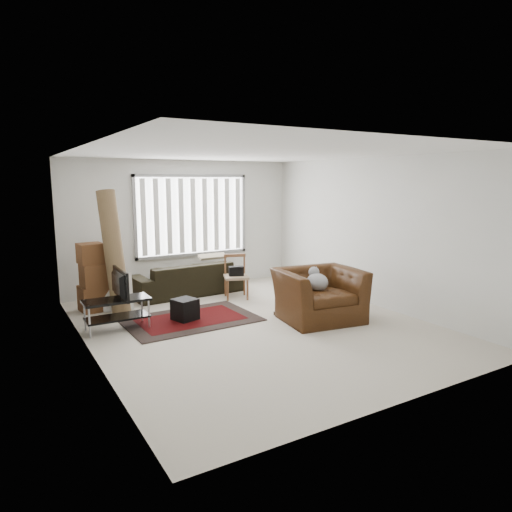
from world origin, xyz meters
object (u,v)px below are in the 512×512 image
at_px(moving_boxes, 94,280).
at_px(sofa, 187,273).
at_px(tv_stand, 117,307).
at_px(side_chair, 236,274).
at_px(armchair, 319,291).

xyz_separation_m(moving_boxes, sofa, (1.87, 0.27, -0.13)).
height_order(tv_stand, side_chair, side_chair).
distance_m(side_chair, armchair, 2.02).
xyz_separation_m(moving_boxes, side_chair, (2.58, -0.50, -0.09)).
xyz_separation_m(tv_stand, sofa, (1.79, 1.56, 0.07)).
height_order(moving_boxes, sofa, moving_boxes).
relative_size(tv_stand, sofa, 0.45).
height_order(tv_stand, sofa, sofa).
bearing_deg(moving_boxes, tv_stand, -86.66).
relative_size(moving_boxes, sofa, 0.54).
distance_m(tv_stand, armchair, 3.23).
bearing_deg(armchair, sofa, 122.36).
height_order(side_chair, armchair, armchair).
relative_size(tv_stand, moving_boxes, 0.82).
xyz_separation_m(tv_stand, side_chair, (2.50, 0.79, 0.11)).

